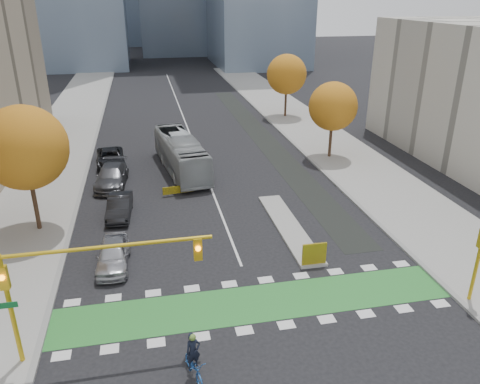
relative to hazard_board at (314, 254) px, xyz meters
name	(u,v)px	position (x,y,z in m)	size (l,w,h in m)	color
ground	(263,322)	(-4.00, -4.20, -0.80)	(300.00, 300.00, 0.00)	black
sidewalk_west	(39,185)	(-17.50, 15.80, -0.73)	(7.00, 120.00, 0.15)	gray
sidewalk_east	(353,163)	(9.50, 15.80, -0.73)	(7.00, 120.00, 0.15)	gray
curb_west	(84,182)	(-14.00, 15.80, -0.73)	(0.30, 120.00, 0.16)	gray
curb_east	(316,165)	(6.00, 15.80, -0.73)	(0.30, 120.00, 0.16)	gray
bike_crossing	(256,303)	(-4.00, -2.70, -0.79)	(20.00, 3.00, 0.01)	#287B2E
centre_line	(184,118)	(-4.00, 35.80, -0.80)	(0.15, 70.00, 0.01)	silver
bike_lane_paint	(262,137)	(3.50, 25.80, -0.80)	(2.50, 50.00, 0.01)	black
median_island	(288,227)	(0.00, 4.80, -0.72)	(1.60, 10.00, 0.16)	gray
hazard_board	(314,254)	(0.00, 0.00, 0.00)	(1.40, 0.12, 1.30)	yellow
tree_west	(25,148)	(-16.00, 7.80, 4.82)	(5.20, 5.20, 8.22)	#332114
tree_east_near	(333,106)	(8.00, 17.80, 4.06)	(4.40, 4.40, 7.08)	#332114
tree_east_far	(287,74)	(8.50, 33.80, 4.44)	(4.80, 4.80, 7.65)	#332114
traffic_signal_west	(74,274)	(-11.93, -4.71, 3.23)	(8.53, 0.56, 5.20)	#BF9914
traffic_signal_east	(479,254)	(6.50, -4.71, 1.93)	(0.35, 0.43, 4.10)	#BF9914
cyclist	(194,363)	(-7.57, -6.90, -0.10)	(1.08, 1.93, 2.11)	#22539D
bus	(181,154)	(-5.91, 17.08, 0.75)	(2.60, 11.13, 3.10)	#9BA0A2
parked_car_a	(113,254)	(-11.07, 2.33, -0.06)	(1.74, 4.32, 1.47)	#AAAAAF
parked_car_b	(119,207)	(-10.91, 8.90, -0.09)	(1.50, 4.30, 1.42)	black
parked_car_c	(112,176)	(-11.69, 14.78, 0.01)	(2.26, 5.56, 1.61)	#49494E
parked_car_d	(110,158)	(-12.03, 19.78, -0.09)	(2.37, 5.13, 1.43)	black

